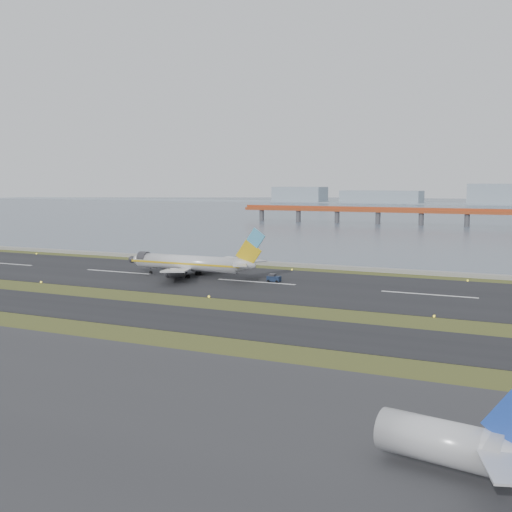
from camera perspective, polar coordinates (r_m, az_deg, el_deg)
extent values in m
plane|color=#324318|center=(125.00, -5.91, -4.27)|extent=(1000.00, 1000.00, 0.00)
cube|color=black|center=(115.10, -9.01, -5.23)|extent=(1000.00, 18.00, 0.10)
cube|color=black|center=(151.06, -0.01, -2.34)|extent=(1000.00, 45.00, 0.10)
cube|color=gray|center=(178.31, 4.11, -0.84)|extent=(1000.00, 2.50, 1.00)
cube|color=#475666|center=(569.01, 18.87, 3.86)|extent=(1400.00, 800.00, 1.30)
cube|color=#A5401C|center=(357.99, 18.27, 3.69)|extent=(260.00, 5.00, 1.60)
cube|color=#A5401C|center=(357.92, 18.28, 3.93)|extent=(260.00, 0.40, 1.40)
cylinder|color=#4C4C51|center=(382.01, 3.79, 3.49)|extent=(2.80, 2.80, 7.00)
cylinder|color=#4C4C51|center=(358.22, 18.25, 2.97)|extent=(2.80, 2.80, 7.00)
cube|color=#91A0AC|center=(728.12, 20.30, 4.32)|extent=(1400.00, 80.00, 1.00)
cube|color=#91A0AC|center=(778.63, 3.92, 5.49)|extent=(60.00, 35.00, 18.00)
cube|color=#91A0AC|center=(748.05, 11.10, 5.19)|extent=(90.00, 35.00, 14.00)
cube|color=#91A0AC|center=(727.04, 21.12, 5.15)|extent=(70.00, 35.00, 22.00)
cylinder|color=silver|center=(160.46, -6.13, -0.60)|extent=(28.00, 3.80, 3.80)
cone|color=silver|center=(169.06, -10.65, -0.32)|extent=(3.20, 3.80, 3.80)
cone|color=silver|center=(152.66, -0.93, -0.82)|extent=(5.00, 3.80, 3.80)
cube|color=gold|center=(158.83, -6.49, -0.68)|extent=(31.00, 0.06, 0.45)
cube|color=gold|center=(162.08, -5.77, -0.53)|extent=(31.00, 0.06, 0.45)
cube|color=silver|center=(152.24, -7.08, -1.27)|extent=(11.31, 15.89, 1.66)
cube|color=silver|center=(166.72, -3.96, -0.56)|extent=(11.31, 15.89, 1.66)
cylinder|color=#36353A|center=(155.40, -7.11, -1.56)|extent=(4.20, 2.10, 2.10)
cylinder|color=#36353A|center=(165.55, -4.89, -1.03)|extent=(4.20, 2.10, 2.10)
cube|color=gold|center=(151.96, -0.66, 0.25)|extent=(6.80, 0.35, 6.85)
cube|color=#4DA9DA|center=(150.78, -0.01, 1.61)|extent=(4.85, 0.37, 4.90)
cube|color=silver|center=(149.09, -1.47, -0.81)|extent=(5.64, 6.80, 0.22)
cube|color=silver|center=(155.86, -0.21, -0.48)|extent=(5.64, 6.80, 0.22)
cylinder|color=black|center=(166.81, -9.34, -1.44)|extent=(0.80, 0.28, 0.80)
cylinder|color=black|center=(157.71, -6.18, -1.81)|extent=(1.00, 0.38, 1.00)
cylinder|color=black|center=(162.46, -5.15, -1.55)|extent=(1.00, 0.38, 1.00)
cube|color=#142039|center=(151.09, 1.61, -2.02)|extent=(3.10, 1.75, 1.16)
cube|color=#36353A|center=(151.13, 1.47, -1.72)|extent=(1.36, 1.45, 0.68)
cylinder|color=black|center=(150.90, 1.12, -2.24)|extent=(0.68, 0.29, 0.68)
cylinder|color=black|center=(152.30, 1.36, -2.15)|extent=(0.68, 0.29, 0.68)
cylinder|color=black|center=(150.05, 1.86, -2.29)|extent=(0.68, 0.29, 0.68)
cylinder|color=black|center=(151.45, 2.09, -2.21)|extent=(0.68, 0.29, 0.68)
cylinder|color=silver|center=(55.91, 16.04, -15.57)|extent=(10.47, 5.27, 3.60)
cone|color=silver|center=(54.47, 21.74, -16.17)|extent=(4.56, 4.24, 3.60)
cube|color=silver|center=(51.02, 21.37, -17.14)|extent=(4.56, 6.16, 0.20)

